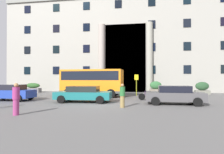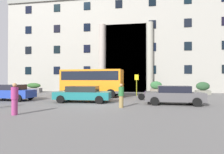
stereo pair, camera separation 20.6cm
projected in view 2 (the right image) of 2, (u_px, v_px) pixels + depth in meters
name	position (u px, v px, depth m)	size (l,w,h in m)	color
ground_plane	(98.00, 105.00, 14.08)	(80.00, 64.00, 0.12)	#5D5B5A
office_building_facade	(122.00, 47.00, 31.41)	(36.10, 9.74, 14.65)	gray
orange_minibus	(92.00, 81.00, 19.84)	(6.59, 2.78, 2.89)	orange
bus_stop_sign	(137.00, 83.00, 20.99)	(0.44, 0.08, 2.40)	#94981C
hedge_planter_west	(156.00, 88.00, 23.68)	(1.52, 0.83, 1.61)	#716759
hedge_planter_entrance_left	(110.00, 88.00, 24.89)	(1.72, 0.83, 1.32)	slate
hedge_planter_east	(87.00, 88.00, 25.30)	(2.16, 0.84, 1.27)	slate
hedge_planter_far_east	(34.00, 88.00, 26.14)	(2.18, 0.87, 1.33)	slate
hedge_planter_entrance_right	(203.00, 88.00, 22.52)	(1.65, 0.88, 1.54)	slate
parked_compact_extra	(11.00, 92.00, 16.35)	(4.00, 2.00, 1.41)	#203A9A
parked_sedan_far	(174.00, 95.00, 13.81)	(4.25, 2.09, 1.40)	#484648
parked_estate_mid	(83.00, 94.00, 15.20)	(4.59, 2.23, 1.32)	#196466
motorcycle_far_end	(75.00, 94.00, 17.89)	(2.04, 0.67, 0.89)	black
motorcycle_near_kerb	(149.00, 95.00, 16.60)	(1.97, 0.73, 0.89)	black
pedestrian_woman_dark_dress	(121.00, 96.00, 12.27)	(0.36, 0.36, 1.59)	olive
pedestrian_child_trailing	(15.00, 99.00, 9.76)	(0.36, 0.36, 1.69)	#923368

